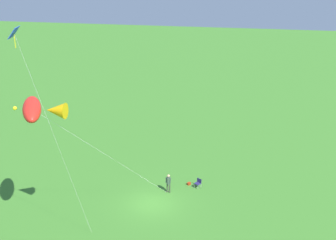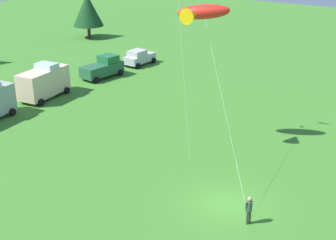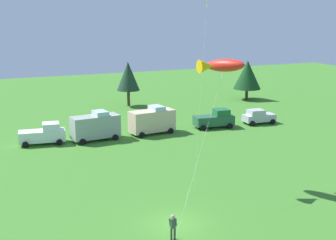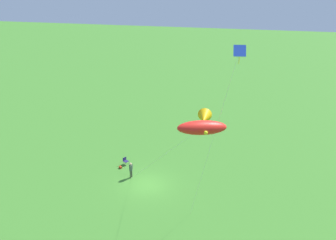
{
  "view_description": "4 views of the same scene",
  "coord_description": "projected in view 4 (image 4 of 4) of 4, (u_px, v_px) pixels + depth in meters",
  "views": [
    {
      "loc": [
        -6.64,
        33.09,
        21.01
      ],
      "look_at": [
        -1.52,
        1.13,
        8.07
      ],
      "focal_mm": 50.0,
      "sensor_mm": 36.0,
      "label": 1
    },
    {
      "loc": [
        -22.31,
        -10.42,
        15.68
      ],
      "look_at": [
        -1.93,
        2.88,
        5.58
      ],
      "focal_mm": 50.0,
      "sensor_mm": 36.0,
      "label": 2
    },
    {
      "loc": [
        -12.32,
        -27.28,
        14.39
      ],
      "look_at": [
        -0.36,
        0.43,
        7.36
      ],
      "focal_mm": 50.0,
      "sensor_mm": 36.0,
      "label": 3
    },
    {
      "loc": [
        32.4,
        7.47,
        22.26
      ],
      "look_at": [
        -0.63,
        1.93,
        7.04
      ],
      "focal_mm": 42.0,
      "sensor_mm": 36.0,
      "label": 4
    }
  ],
  "objects": [
    {
      "name": "person_kite_flyer",
      "position": [
        131.0,
        169.0,
        40.27
      ],
      "size": [
        0.54,
        0.43,
        1.74
      ],
      "rotation": [
        0.0,
        0.0,
        1.27
      ],
      "color": "#3D4634",
      "rests_on": "ground"
    },
    {
      "name": "ground_plane",
      "position": [
        148.0,
        185.0,
        39.43
      ],
      "size": [
        160.0,
        160.0,
        0.0
      ],
      "primitive_type": "plane",
      "color": "#3A7727"
    },
    {
      "name": "kite_large_fish",
      "position": [
        203.0,
        125.0,
        28.53
      ],
      "size": [
        9.18,
        9.7,
        10.79
      ],
      "color": "red",
      "rests_on": "ground"
    },
    {
      "name": "backpack_on_grass",
      "position": [
        121.0,
        167.0,
        42.32
      ],
      "size": [
        0.38,
        0.39,
        0.22
      ],
      "primitive_type": "cube",
      "rotation": [
        0.0,
        0.0,
        4.0
      ],
      "color": "#A63012",
      "rests_on": "ground"
    },
    {
      "name": "folding_chair",
      "position": [
        125.0,
        160.0,
        42.91
      ],
      "size": [
        0.67,
        0.67,
        0.82
      ],
      "rotation": [
        0.0,
        0.0,
        0.97
      ],
      "color": "navy",
      "rests_on": "ground"
    },
    {
      "name": "kite_diamond_blue",
      "position": [
        236.0,
        62.0,
        26.46
      ],
      "size": [
        2.96,
        3.68,
        16.03
      ],
      "color": "blue",
      "rests_on": "ground"
    }
  ]
}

